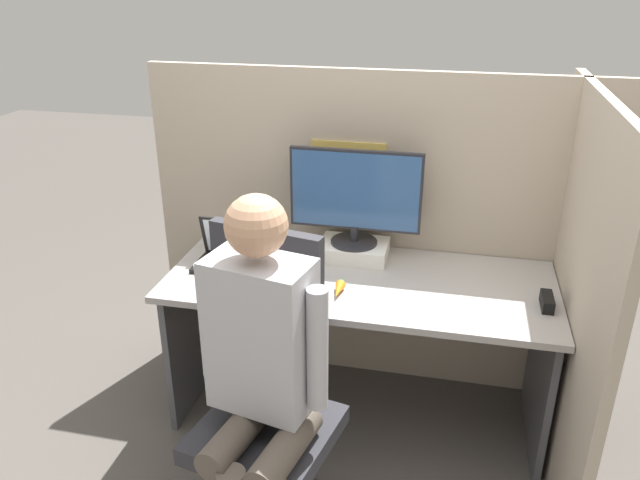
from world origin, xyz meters
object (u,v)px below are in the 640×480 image
Objects in this scene: monitor at (355,195)px; carrot_toy at (338,290)px; person at (260,367)px; laptop at (231,256)px; paper_box at (354,250)px; office_chair at (267,386)px; stapler at (547,302)px.

carrot_toy is at bearing -90.05° from monitor.
monitor is 1.06m from person.
person reaches higher than laptop.
laptop reaches higher than paper_box.
office_chair is (-0.17, -0.47, -0.17)m from carrot_toy.
office_chair reaches higher than paper_box.
paper_box reaches higher than stapler.
carrot_toy is at bearing -90.05° from paper_box.
monitor is 0.63m from laptop.
stapler is 0.84m from carrot_toy.
monitor reaches higher than stapler.
carrot_toy is at bearing -17.40° from laptop.
carrot_toy is (-0.00, -0.38, -0.01)m from paper_box.
laptop is at bearing 162.60° from carrot_toy.
office_chair is (-0.17, -0.84, -0.46)m from monitor.
laptop reaches higher than stapler.
laptop is at bearing 176.35° from stapler.
paper_box is 0.23× the size of person.
carrot_toy is 0.10× the size of person.
person reaches higher than monitor.
paper_box is 0.27× the size of office_chair.
person is (-0.14, -1.02, -0.24)m from monitor.
stapler is at bearing -19.56° from paper_box.
laptop is (-0.53, -0.21, -0.26)m from monitor.
monitor reaches higher than carrot_toy.
monitor is at bearing 21.86° from laptop.
paper_box is 0.52× the size of monitor.
person is at bearing -143.57° from stapler.
paper_box is at bearing 21.60° from laptop.
office_chair is (-1.01, -0.54, -0.18)m from stapler.
stapler is 0.11× the size of office_chair.
paper_box is 2.39× the size of carrot_toy.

